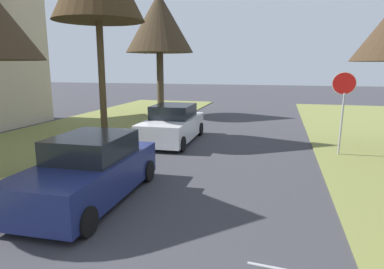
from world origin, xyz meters
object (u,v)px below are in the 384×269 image
street_tree_left_far (159,23)px  parked_sedan_navy (90,171)px  stop_sign_far (343,95)px  parked_sedan_white (172,125)px

street_tree_left_far → parked_sedan_navy: (3.14, -13.98, -5.09)m
stop_sign_far → parked_sedan_white: stop_sign_far is taller
parked_sedan_navy → parked_sedan_white: bearing=90.5°
stop_sign_far → parked_sedan_white: (-6.59, 0.78, -1.47)m
stop_sign_far → parked_sedan_white: 6.80m
parked_sedan_navy → parked_sedan_white: same height
street_tree_left_far → parked_sedan_white: bearing=-66.8°
parked_sedan_navy → parked_sedan_white: size_ratio=1.00×
parked_sedan_white → parked_sedan_navy: bearing=-89.5°
stop_sign_far → parked_sedan_navy: bearing=-137.5°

